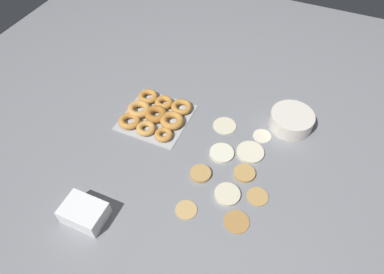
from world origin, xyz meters
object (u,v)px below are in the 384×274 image
at_px(pancake_4, 227,194).
at_px(pancake_8, 237,221).
at_px(batter_bowl, 291,120).
at_px(donut_tray, 155,114).
at_px(pancake_2, 244,173).
at_px(pancake_7, 262,136).
at_px(pancake_3, 186,210).
at_px(pancake_1, 250,152).
at_px(container_stack, 84,213).
at_px(pancake_5, 225,125).
at_px(pancake_0, 222,153).
at_px(pancake_9, 257,196).
at_px(pancake_6, 201,174).

xyz_separation_m(pancake_4, pancake_8, (0.09, 0.07, -0.00)).
height_order(pancake_4, batter_bowl, batter_bowl).
bearing_deg(donut_tray, pancake_2, 73.73).
xyz_separation_m(pancake_7, batter_bowl, (-0.11, 0.10, 0.03)).
height_order(pancake_2, pancake_3, pancake_2).
distance_m(pancake_1, pancake_8, 0.34).
relative_size(pancake_1, container_stack, 0.75).
bearing_deg(pancake_5, pancake_0, 15.71).
xyz_separation_m(pancake_1, pancake_7, (-0.11, 0.02, -0.00)).
xyz_separation_m(pancake_8, donut_tray, (-0.36, -0.53, 0.01)).
relative_size(pancake_5, pancake_7, 1.31).
height_order(pancake_1, container_stack, container_stack).
xyz_separation_m(pancake_3, container_stack, (0.18, -0.33, 0.03)).
height_order(pancake_0, pancake_2, pancake_2).
xyz_separation_m(pancake_0, pancake_5, (-0.16, -0.04, -0.00)).
distance_m(pancake_1, pancake_3, 0.39).
distance_m(pancake_5, pancake_9, 0.39).
relative_size(pancake_0, container_stack, 0.67).
bearing_deg(pancake_0, donut_tray, -102.58).
xyz_separation_m(batter_bowl, container_stack, (0.77, -0.59, -0.00)).
height_order(pancake_4, pancake_8, pancake_4).
bearing_deg(pancake_4, container_stack, -56.17).
xyz_separation_m(pancake_2, pancake_5, (-0.22, -0.17, -0.00)).
height_order(donut_tray, container_stack, container_stack).
distance_m(pancake_3, pancake_6, 0.17).
distance_m(pancake_0, pancake_2, 0.14).
bearing_deg(pancake_8, pancake_7, -176.09).
xyz_separation_m(pancake_1, pancake_2, (0.11, 0.01, 0.00)).
distance_m(batter_bowl, container_stack, 0.97).
height_order(pancake_8, container_stack, container_stack).
xyz_separation_m(pancake_4, donut_tray, (-0.27, -0.46, 0.01)).
height_order(pancake_8, donut_tray, donut_tray).
distance_m(pancake_2, pancake_6, 0.18).
distance_m(pancake_2, pancake_9, 0.12).
bearing_deg(pancake_7, pancake_4, -6.68).
relative_size(pancake_3, pancake_5, 0.78).
bearing_deg(pancake_0, container_stack, -36.55).
bearing_deg(pancake_1, pancake_5, -123.84).
distance_m(pancake_5, batter_bowl, 0.30).
height_order(pancake_2, pancake_6, pancake_6).
height_order(pancake_3, container_stack, container_stack).
height_order(pancake_5, container_stack, container_stack).
bearing_deg(pancake_1, batter_bowl, 152.25).
height_order(pancake_4, pancake_7, pancake_4).
relative_size(pancake_7, donut_tray, 0.27).
bearing_deg(pancake_2, pancake_1, -174.54).
height_order(pancake_0, container_stack, container_stack).
bearing_deg(pancake_4, batter_bowl, 163.23).
bearing_deg(pancake_6, pancake_7, 149.98).
relative_size(pancake_2, pancake_8, 0.92).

